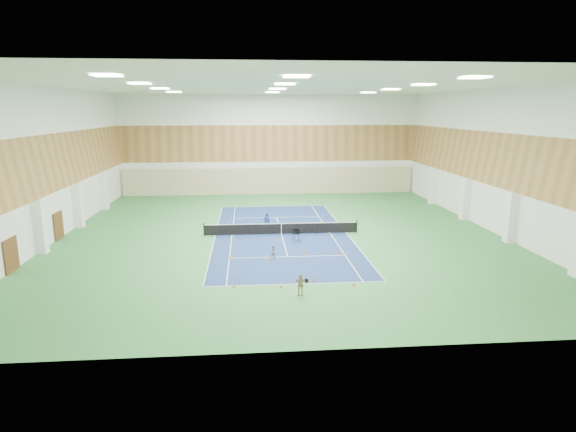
{
  "coord_description": "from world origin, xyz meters",
  "views": [
    {
      "loc": [
        -2.76,
        -38.88,
        10.17
      ],
      "look_at": [
        0.38,
        -2.06,
        2.0
      ],
      "focal_mm": 30.0,
      "sensor_mm": 36.0,
      "label": 1
    }
  ],
  "objects_px": {
    "child_court": "(274,252)",
    "child_apron": "(300,285)",
    "coach": "(267,222)",
    "tennis_net": "(281,228)",
    "ball_cart": "(296,235)"
  },
  "relations": [
    {
      "from": "child_court",
      "to": "child_apron",
      "type": "bearing_deg",
      "value": -78.89
    },
    {
      "from": "coach",
      "to": "child_apron",
      "type": "bearing_deg",
      "value": 76.5
    },
    {
      "from": "child_court",
      "to": "child_apron",
      "type": "xyz_separation_m",
      "value": [
        1.09,
        -6.92,
        0.13
      ]
    },
    {
      "from": "child_court",
      "to": "child_apron",
      "type": "height_order",
      "value": "child_apron"
    },
    {
      "from": "tennis_net",
      "to": "ball_cart",
      "type": "distance_m",
      "value": 2.59
    },
    {
      "from": "coach",
      "to": "child_court",
      "type": "relative_size",
      "value": 1.69
    },
    {
      "from": "coach",
      "to": "child_court",
      "type": "bearing_deg",
      "value": 72.87
    },
    {
      "from": "tennis_net",
      "to": "ball_cart",
      "type": "height_order",
      "value": "tennis_net"
    },
    {
      "from": "child_court",
      "to": "ball_cart",
      "type": "relative_size",
      "value": 1.04
    },
    {
      "from": "tennis_net",
      "to": "child_apron",
      "type": "xyz_separation_m",
      "value": [
        0.08,
        -13.64,
        0.08
      ]
    },
    {
      "from": "tennis_net",
      "to": "child_court",
      "type": "bearing_deg",
      "value": -98.57
    },
    {
      "from": "child_court",
      "to": "ball_cart",
      "type": "xyz_separation_m",
      "value": [
        2.03,
        4.34,
        -0.02
      ]
    },
    {
      "from": "coach",
      "to": "child_apron",
      "type": "xyz_separation_m",
      "value": [
        1.28,
        -14.56,
        -0.22
      ]
    },
    {
      "from": "coach",
      "to": "child_apron",
      "type": "distance_m",
      "value": 14.61
    },
    {
      "from": "child_apron",
      "to": "ball_cart",
      "type": "height_order",
      "value": "child_apron"
    }
  ]
}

